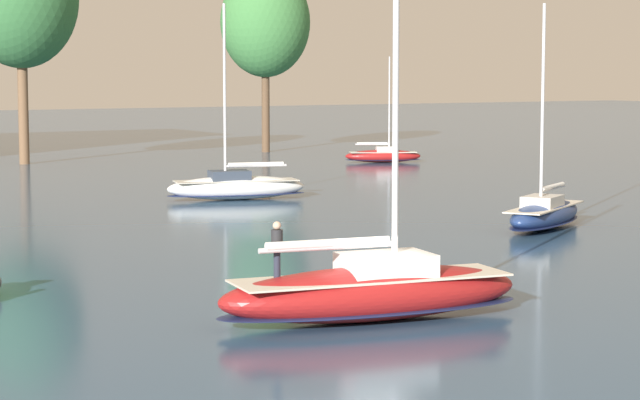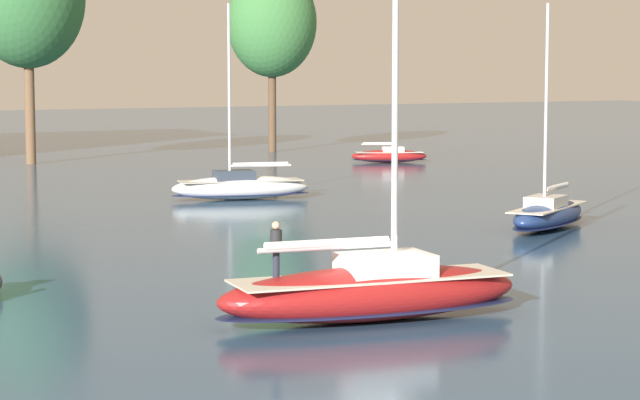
{
  "view_description": "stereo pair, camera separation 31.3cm",
  "coord_description": "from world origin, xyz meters",
  "px_view_note": "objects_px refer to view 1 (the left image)",
  "views": [
    {
      "loc": [
        -19.83,
        -30.69,
        7.4
      ],
      "look_at": [
        0.0,
        3.0,
        3.33
      ],
      "focal_mm": 70.0,
      "sensor_mm": 36.0,
      "label": 1
    },
    {
      "loc": [
        -19.56,
        -30.84,
        7.4
      ],
      "look_at": [
        0.0,
        3.0,
        3.33
      ],
      "focal_mm": 70.0,
      "sensor_mm": 36.0,
      "label": 2
    }
  ],
  "objects_px": {
    "sailboat_main": "(372,290)",
    "sailboat_moored_outer_mooring": "(236,186)",
    "sailboat_moored_far_slip": "(383,155)",
    "tree_shore_center": "(265,23)",
    "sailboat_moored_near_marina": "(545,213)"
  },
  "relations": [
    {
      "from": "tree_shore_center",
      "to": "sailboat_main",
      "type": "relative_size",
      "value": 1.27
    },
    {
      "from": "sailboat_main",
      "to": "sailboat_moored_outer_mooring",
      "type": "distance_m",
      "value": 35.39
    },
    {
      "from": "tree_shore_center",
      "to": "sailboat_moored_outer_mooring",
      "type": "height_order",
      "value": "tree_shore_center"
    },
    {
      "from": "sailboat_moored_outer_mooring",
      "to": "sailboat_moored_near_marina",
      "type": "bearing_deg",
      "value": -71.05
    },
    {
      "from": "sailboat_moored_near_marina",
      "to": "sailboat_moored_outer_mooring",
      "type": "height_order",
      "value": "sailboat_moored_outer_mooring"
    },
    {
      "from": "tree_shore_center",
      "to": "sailboat_moored_outer_mooring",
      "type": "xyz_separation_m",
      "value": [
        -21.21,
        -36.23,
        -10.93
      ]
    },
    {
      "from": "tree_shore_center",
      "to": "sailboat_moored_near_marina",
      "type": "xyz_separation_m",
      "value": [
        -14.62,
        -55.41,
        -10.98
      ]
    },
    {
      "from": "sailboat_main",
      "to": "sailboat_moored_outer_mooring",
      "type": "xyz_separation_m",
      "value": [
        12.16,
        33.23,
        -0.14
      ]
    },
    {
      "from": "sailboat_main",
      "to": "sailboat_moored_near_marina",
      "type": "relative_size",
      "value": 1.26
    },
    {
      "from": "sailboat_main",
      "to": "sailboat_moored_near_marina",
      "type": "xyz_separation_m",
      "value": [
        18.75,
        14.06,
        -0.19
      ]
    },
    {
      "from": "sailboat_moored_far_slip",
      "to": "sailboat_moored_outer_mooring",
      "type": "distance_m",
      "value": 30.62
    },
    {
      "from": "sailboat_moored_far_slip",
      "to": "sailboat_moored_near_marina",
      "type": "bearing_deg",
      "value": -113.1
    },
    {
      "from": "tree_shore_center",
      "to": "sailboat_moored_near_marina",
      "type": "distance_m",
      "value": 58.34
    },
    {
      "from": "sailboat_moored_near_marina",
      "to": "sailboat_moored_far_slip",
      "type": "relative_size",
      "value": 1.23
    },
    {
      "from": "sailboat_moored_near_marina",
      "to": "sailboat_moored_far_slip",
      "type": "height_order",
      "value": "sailboat_moored_near_marina"
    }
  ]
}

